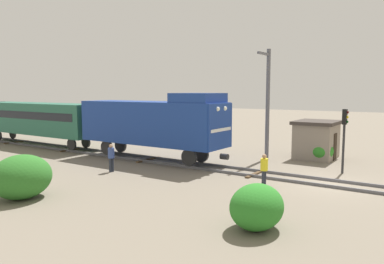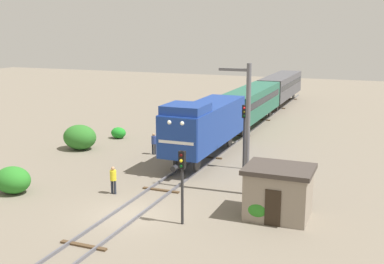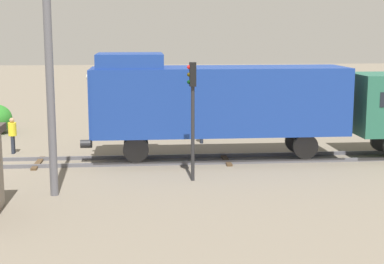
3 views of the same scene
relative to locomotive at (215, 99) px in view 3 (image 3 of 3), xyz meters
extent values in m
cube|color=#4C3823|center=(0.00, -7.71, -2.73)|extent=(2.40, 0.24, 0.09)
cube|color=#4C3823|center=(0.00, 0.52, -2.73)|extent=(2.40, 0.24, 0.09)
cube|color=navy|center=(0.00, 0.24, -0.06)|extent=(2.90, 11.00, 2.90)
cube|color=navy|center=(0.00, -3.66, 1.69)|extent=(2.75, 2.80, 0.60)
cube|color=navy|center=(0.00, -5.31, -0.06)|extent=(2.84, 0.10, 2.84)
cube|color=white|center=(0.00, -5.35, -0.26)|extent=(2.46, 0.06, 0.20)
sphere|color=white|center=(-0.45, -5.36, 1.04)|extent=(0.28, 0.28, 0.28)
sphere|color=white|center=(0.45, -5.36, 1.04)|extent=(0.28, 0.28, 0.28)
cylinder|color=#262628|center=(0.00, -5.61, -1.91)|extent=(0.36, 0.50, 0.36)
cylinder|color=#262628|center=(-0.72, -3.46, -2.06)|extent=(0.18, 1.10, 1.10)
cylinder|color=#262628|center=(0.72, -3.46, -2.06)|extent=(0.18, 1.10, 1.10)
cylinder|color=#262628|center=(-0.72, 3.94, -2.06)|extent=(0.18, 1.10, 1.10)
cylinder|color=#262628|center=(0.72, 3.94, -2.06)|extent=(0.18, 1.10, 1.10)
cylinder|color=#262628|center=(-0.72, 7.94, -2.13)|extent=(0.16, 0.96, 0.96)
cylinder|color=#262628|center=(3.40, -1.27, -0.50)|extent=(0.14, 0.14, 4.55)
cube|color=black|center=(3.40, -1.27, 1.33)|extent=(0.32, 0.24, 0.90)
sphere|color=red|center=(3.40, -1.41, 1.60)|extent=(0.16, 0.16, 0.16)
sphere|color=#3C3306|center=(3.40, -1.41, 1.32)|extent=(0.16, 0.16, 0.16)
sphere|color=black|center=(3.40, -1.41, 1.04)|extent=(0.16, 0.16, 0.16)
cylinder|color=#262B38|center=(-2.50, -9.24, -2.35)|extent=(0.15, 0.15, 0.85)
cylinder|color=#262B38|center=(-2.30, -9.24, -2.35)|extent=(0.15, 0.15, 0.85)
cylinder|color=yellow|center=(-2.40, -9.24, -1.61)|extent=(0.38, 0.38, 0.62)
sphere|color=tan|center=(-2.40, -9.24, -1.19)|extent=(0.23, 0.23, 0.23)
cylinder|color=#262B38|center=(-4.30, -0.12, -2.35)|extent=(0.15, 0.15, 0.85)
cylinder|color=#262B38|center=(-4.10, -0.12, -2.35)|extent=(0.15, 0.15, 0.85)
cylinder|color=#33478C|center=(-4.20, -0.12, -1.61)|extent=(0.38, 0.38, 0.62)
sphere|color=tan|center=(-4.20, -0.12, -1.19)|extent=(0.23, 0.23, 0.23)
cylinder|color=#595960|center=(5.00, -6.32, 1.13)|extent=(0.28, 0.28, 7.81)
ellipsoid|color=#208B26|center=(-9.64, 3.72, -2.27)|extent=(1.37, 1.12, 1.00)
ellipsoid|color=#2C6F26|center=(-10.51, -0.93, -1.76)|extent=(2.80, 2.29, 2.03)
camera|label=1|loc=(-20.03, -16.60, 2.13)|focal=35.00mm
camera|label=2|loc=(12.16, -32.97, 7.04)|focal=45.00mm
camera|label=3|loc=(25.38, -3.28, 2.97)|focal=55.00mm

